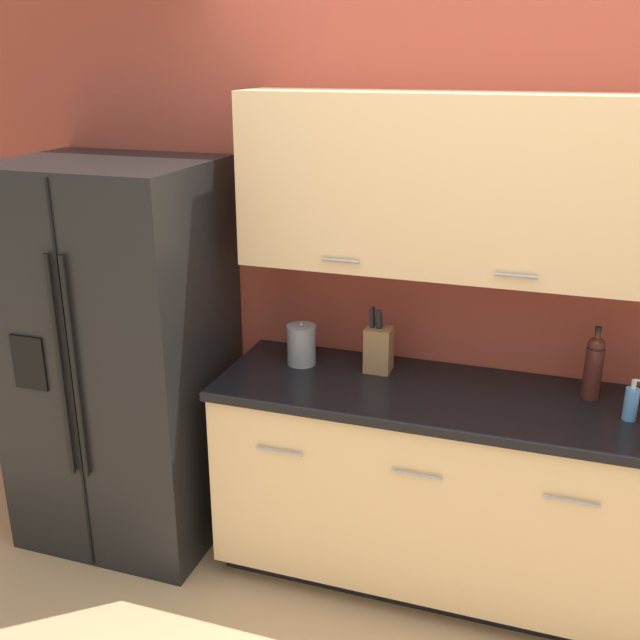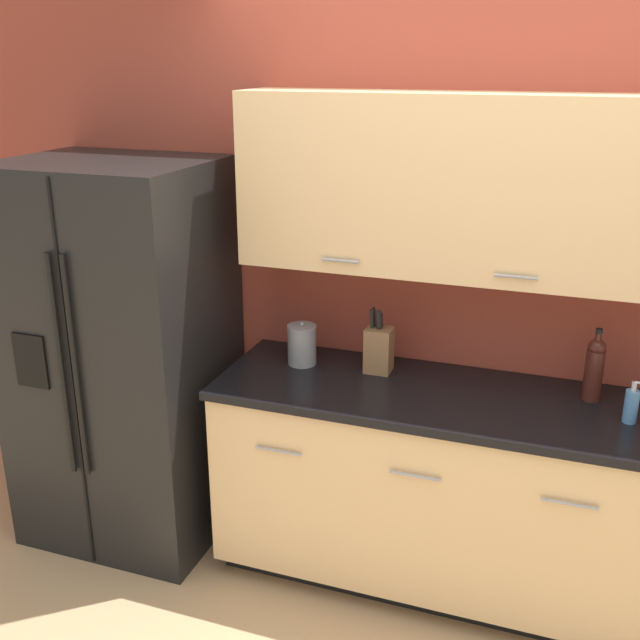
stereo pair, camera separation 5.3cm
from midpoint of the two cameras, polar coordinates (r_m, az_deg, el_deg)
name	(u,v)px [view 2 (the right image)]	position (r m, az deg, el deg)	size (l,w,h in m)	color
wall_back	(500,258)	(3.19, 14.03, 4.63)	(10.00, 0.39, 2.60)	#993D2D
counter_unit	(496,499)	(3.30, 13.70, -13.08)	(2.37, 0.64, 0.91)	black
refrigerator	(123,355)	(3.59, -14.38, -2.62)	(0.89, 0.76, 1.79)	black
knife_block	(379,349)	(3.23, 4.97, -2.18)	(0.11, 0.11, 0.29)	olive
wine_bottle	(594,368)	(3.15, 20.62, -3.43)	(0.07, 0.07, 0.30)	#3D1914
soap_dispenser	(631,406)	(3.04, 23.09, -6.03)	(0.06, 0.05, 0.17)	#4C7FB2
steel_canister	(302,345)	(3.30, -0.93, -1.88)	(0.13, 0.13, 0.20)	gray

